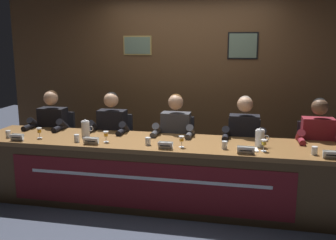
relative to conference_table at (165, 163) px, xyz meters
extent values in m
plane|color=#383D4C|center=(0.01, 0.13, -0.53)|extent=(12.00, 12.00, 0.00)
cube|color=brown|center=(0.01, 1.66, 0.77)|extent=(5.73, 0.12, 2.60)
cube|color=tan|center=(-0.77, 1.60, 1.29)|extent=(0.44, 0.02, 0.29)
cube|color=slate|center=(-0.77, 1.59, 1.29)|extent=(0.40, 0.01, 0.25)
cube|color=black|center=(0.78, 1.60, 1.29)|extent=(0.43, 0.02, 0.38)
cube|color=slate|center=(0.78, 1.59, 1.29)|extent=(0.39, 0.01, 0.34)
cube|color=brown|center=(0.01, 0.13, 0.20)|extent=(4.53, 0.83, 0.05)
cube|color=#4C341B|center=(0.01, -0.27, -0.18)|extent=(4.47, 0.04, 0.70)
cube|color=maroon|center=(-0.16, -0.29, -0.18)|extent=(3.10, 0.01, 0.53)
cube|color=white|center=(-0.16, -0.30, -0.08)|extent=(2.64, 0.00, 0.04)
cylinder|color=black|center=(-1.69, 0.64, -0.51)|extent=(0.44, 0.44, 0.02)
cylinder|color=black|center=(-1.69, 0.64, -0.30)|extent=(0.05, 0.05, 0.41)
cube|color=#232328|center=(-1.69, 0.64, -0.08)|extent=(0.44, 0.44, 0.03)
cube|color=#232328|center=(-1.69, 0.84, 0.16)|extent=(0.40, 0.05, 0.44)
cylinder|color=black|center=(-1.79, 0.29, -0.29)|extent=(0.10, 0.10, 0.47)
cylinder|color=black|center=(-1.59, 0.29, -0.29)|extent=(0.10, 0.10, 0.47)
cylinder|color=black|center=(-1.79, 0.44, -0.01)|extent=(0.13, 0.34, 0.13)
cylinder|color=black|center=(-1.59, 0.44, -0.01)|extent=(0.13, 0.34, 0.13)
cube|color=black|center=(-1.69, 0.61, 0.23)|extent=(0.36, 0.20, 0.48)
sphere|color=tan|center=(-1.69, 0.59, 0.60)|extent=(0.19, 0.19, 0.19)
sphere|color=#331E0F|center=(-1.69, 0.61, 0.62)|extent=(0.17, 0.17, 0.17)
cylinder|color=black|center=(-1.90, 0.51, 0.25)|extent=(0.09, 0.30, 0.25)
cylinder|color=black|center=(-1.48, 0.51, 0.25)|extent=(0.09, 0.30, 0.25)
cylinder|color=black|center=(-1.90, 0.35, 0.25)|extent=(0.07, 0.24, 0.07)
cylinder|color=black|center=(-1.48, 0.35, 0.25)|extent=(0.07, 0.24, 0.07)
cube|color=white|center=(-1.71, -0.22, 0.26)|extent=(0.16, 0.03, 0.08)
cube|color=white|center=(-1.71, -0.18, 0.26)|extent=(0.16, 0.03, 0.08)
cube|color=black|center=(-1.71, -0.22, 0.26)|extent=(0.11, 0.01, 0.01)
cylinder|color=white|center=(-1.51, -0.04, 0.22)|extent=(0.06, 0.06, 0.00)
cylinder|color=white|center=(-1.51, -0.04, 0.25)|extent=(0.01, 0.01, 0.05)
cone|color=white|center=(-1.51, -0.04, 0.31)|extent=(0.06, 0.06, 0.06)
cylinder|color=orange|center=(-1.51, -0.04, 0.31)|extent=(0.04, 0.04, 0.04)
cylinder|color=silver|center=(-1.89, -0.09, 0.27)|extent=(0.06, 0.06, 0.08)
cylinder|color=silver|center=(-1.89, -0.09, 0.25)|extent=(0.05, 0.05, 0.05)
cylinder|color=black|center=(-0.84, 0.64, -0.51)|extent=(0.44, 0.44, 0.02)
cylinder|color=black|center=(-0.84, 0.64, -0.30)|extent=(0.05, 0.05, 0.41)
cube|color=#232328|center=(-0.84, 0.64, -0.08)|extent=(0.44, 0.44, 0.03)
cube|color=#232328|center=(-0.84, 0.84, 0.16)|extent=(0.40, 0.05, 0.44)
cylinder|color=black|center=(-0.94, 0.29, -0.29)|extent=(0.10, 0.10, 0.47)
cylinder|color=black|center=(-0.74, 0.29, -0.29)|extent=(0.10, 0.10, 0.47)
cylinder|color=black|center=(-0.94, 0.44, -0.01)|extent=(0.13, 0.34, 0.13)
cylinder|color=black|center=(-0.74, 0.44, -0.01)|extent=(0.13, 0.34, 0.13)
cube|color=black|center=(-0.84, 0.61, 0.23)|extent=(0.36, 0.20, 0.48)
sphere|color=tan|center=(-0.84, 0.59, 0.60)|extent=(0.19, 0.19, 0.19)
sphere|color=black|center=(-0.84, 0.61, 0.62)|extent=(0.17, 0.17, 0.17)
cylinder|color=black|center=(-1.05, 0.51, 0.25)|extent=(0.09, 0.30, 0.25)
cylinder|color=black|center=(-0.63, 0.51, 0.25)|extent=(0.09, 0.30, 0.25)
cylinder|color=black|center=(-1.05, 0.35, 0.25)|extent=(0.07, 0.24, 0.07)
cylinder|color=black|center=(-0.63, 0.35, 0.25)|extent=(0.07, 0.24, 0.07)
cube|color=white|center=(-0.81, -0.19, 0.26)|extent=(0.17, 0.03, 0.08)
cube|color=white|center=(-0.81, -0.16, 0.26)|extent=(0.17, 0.03, 0.08)
cube|color=black|center=(-0.81, -0.19, 0.26)|extent=(0.12, 0.01, 0.01)
cylinder|color=white|center=(-0.68, -0.04, 0.22)|extent=(0.06, 0.06, 0.00)
cylinder|color=white|center=(-0.68, -0.04, 0.25)|extent=(0.01, 0.01, 0.05)
cone|color=white|center=(-0.68, -0.04, 0.31)|extent=(0.06, 0.06, 0.06)
cylinder|color=orange|center=(-0.68, -0.04, 0.31)|extent=(0.04, 0.04, 0.04)
cylinder|color=silver|center=(-1.01, -0.11, 0.27)|extent=(0.06, 0.06, 0.08)
cylinder|color=silver|center=(-1.01, -0.11, 0.25)|extent=(0.05, 0.05, 0.05)
cylinder|color=black|center=(0.01, 0.64, -0.51)|extent=(0.44, 0.44, 0.02)
cylinder|color=black|center=(0.01, 0.64, -0.30)|extent=(0.05, 0.05, 0.41)
cube|color=#232328|center=(0.01, 0.64, -0.08)|extent=(0.44, 0.44, 0.03)
cube|color=#232328|center=(0.01, 0.84, 0.16)|extent=(0.40, 0.05, 0.44)
cylinder|color=black|center=(-0.09, 0.29, -0.29)|extent=(0.10, 0.10, 0.47)
cylinder|color=black|center=(0.11, 0.29, -0.29)|extent=(0.10, 0.10, 0.47)
cylinder|color=black|center=(-0.09, 0.44, -0.01)|extent=(0.13, 0.34, 0.13)
cylinder|color=black|center=(0.11, 0.44, -0.01)|extent=(0.13, 0.34, 0.13)
cube|color=#38383D|center=(0.01, 0.61, 0.23)|extent=(0.36, 0.20, 0.48)
sphere|color=tan|center=(0.01, 0.59, 0.60)|extent=(0.19, 0.19, 0.19)
sphere|color=#593819|center=(0.01, 0.61, 0.62)|extent=(0.17, 0.17, 0.17)
cylinder|color=#38383D|center=(-0.20, 0.51, 0.25)|extent=(0.09, 0.30, 0.25)
cylinder|color=#38383D|center=(0.22, 0.51, 0.25)|extent=(0.09, 0.30, 0.25)
cylinder|color=#38383D|center=(-0.20, 0.35, 0.25)|extent=(0.07, 0.24, 0.07)
cylinder|color=#38383D|center=(0.22, 0.35, 0.25)|extent=(0.07, 0.24, 0.07)
cube|color=white|center=(0.04, -0.21, 0.26)|extent=(0.16, 0.03, 0.08)
cube|color=white|center=(0.04, -0.17, 0.26)|extent=(0.16, 0.03, 0.08)
cube|color=black|center=(0.04, -0.21, 0.26)|extent=(0.11, 0.01, 0.01)
cylinder|color=white|center=(0.20, -0.08, 0.22)|extent=(0.06, 0.06, 0.00)
cylinder|color=white|center=(0.20, -0.08, 0.25)|extent=(0.01, 0.01, 0.05)
cone|color=white|center=(0.20, -0.08, 0.31)|extent=(0.06, 0.06, 0.06)
cylinder|color=orange|center=(0.20, -0.08, 0.31)|extent=(0.04, 0.04, 0.04)
cylinder|color=silver|center=(-0.18, -0.07, 0.27)|extent=(0.06, 0.06, 0.08)
cylinder|color=silver|center=(-0.18, -0.07, 0.25)|extent=(0.05, 0.05, 0.05)
cylinder|color=black|center=(0.85, 0.64, -0.51)|extent=(0.44, 0.44, 0.02)
cylinder|color=black|center=(0.85, 0.64, -0.30)|extent=(0.05, 0.05, 0.41)
cube|color=#232328|center=(0.85, 0.64, -0.08)|extent=(0.44, 0.44, 0.03)
cube|color=#232328|center=(0.85, 0.84, 0.16)|extent=(0.40, 0.05, 0.44)
cylinder|color=black|center=(0.75, 0.29, -0.29)|extent=(0.10, 0.10, 0.47)
cylinder|color=black|center=(0.95, 0.29, -0.29)|extent=(0.10, 0.10, 0.47)
cylinder|color=black|center=(0.75, 0.44, -0.01)|extent=(0.13, 0.34, 0.13)
cylinder|color=black|center=(0.95, 0.44, -0.01)|extent=(0.13, 0.34, 0.13)
cube|color=black|center=(0.85, 0.61, 0.23)|extent=(0.36, 0.20, 0.48)
sphere|color=tan|center=(0.85, 0.59, 0.60)|extent=(0.19, 0.19, 0.19)
sphere|color=gray|center=(0.85, 0.61, 0.62)|extent=(0.17, 0.17, 0.17)
cylinder|color=black|center=(0.64, 0.51, 0.25)|extent=(0.09, 0.30, 0.25)
cylinder|color=black|center=(1.06, 0.51, 0.25)|extent=(0.09, 0.30, 0.25)
cylinder|color=black|center=(0.64, 0.35, 0.25)|extent=(0.07, 0.24, 0.07)
cylinder|color=black|center=(1.06, 0.35, 0.25)|extent=(0.07, 0.24, 0.07)
cube|color=white|center=(0.88, -0.22, 0.26)|extent=(0.18, 0.03, 0.08)
cube|color=white|center=(0.88, -0.18, 0.26)|extent=(0.18, 0.03, 0.08)
cube|color=black|center=(0.88, -0.22, 0.26)|extent=(0.12, 0.01, 0.01)
cylinder|color=white|center=(1.06, -0.06, 0.22)|extent=(0.06, 0.06, 0.00)
cylinder|color=white|center=(1.06, -0.06, 0.25)|extent=(0.01, 0.01, 0.05)
cone|color=white|center=(1.06, -0.06, 0.31)|extent=(0.06, 0.06, 0.06)
cylinder|color=yellow|center=(1.06, -0.06, 0.31)|extent=(0.04, 0.04, 0.04)
cylinder|color=silver|center=(0.66, -0.06, 0.27)|extent=(0.06, 0.06, 0.08)
cylinder|color=silver|center=(0.66, -0.06, 0.25)|extent=(0.05, 0.05, 0.05)
cylinder|color=black|center=(1.70, 0.64, -0.51)|extent=(0.44, 0.44, 0.02)
cylinder|color=black|center=(1.70, 0.64, -0.30)|extent=(0.05, 0.05, 0.41)
cube|color=#232328|center=(1.70, 0.64, -0.08)|extent=(0.44, 0.44, 0.03)
cube|color=#232328|center=(1.70, 0.84, 0.16)|extent=(0.40, 0.05, 0.44)
cylinder|color=black|center=(1.60, 0.29, -0.29)|extent=(0.10, 0.10, 0.47)
cylinder|color=black|center=(1.80, 0.29, -0.29)|extent=(0.10, 0.10, 0.47)
cylinder|color=black|center=(1.60, 0.44, -0.01)|extent=(0.13, 0.34, 0.13)
cylinder|color=black|center=(1.80, 0.44, -0.01)|extent=(0.13, 0.34, 0.13)
cube|color=maroon|center=(1.70, 0.61, 0.23)|extent=(0.36, 0.20, 0.48)
sphere|color=brown|center=(1.70, 0.59, 0.60)|extent=(0.19, 0.19, 0.19)
sphere|color=black|center=(1.70, 0.61, 0.62)|extent=(0.17, 0.17, 0.17)
cylinder|color=maroon|center=(1.49, 0.51, 0.25)|extent=(0.09, 0.30, 0.25)
cylinder|color=maroon|center=(1.49, 0.35, 0.25)|extent=(0.07, 0.24, 0.07)
cube|color=white|center=(1.71, -0.21, 0.26)|extent=(0.18, 0.03, 0.08)
cube|color=white|center=(1.71, -0.18, 0.26)|extent=(0.18, 0.03, 0.08)
cube|color=black|center=(1.71, -0.21, 0.26)|extent=(0.13, 0.01, 0.01)
cylinder|color=silver|center=(1.56, -0.08, 0.27)|extent=(0.06, 0.06, 0.08)
cylinder|color=silver|center=(1.56, -0.08, 0.25)|extent=(0.05, 0.05, 0.05)
cylinder|color=silver|center=(-1.01, 0.15, 0.31)|extent=(0.10, 0.10, 0.18)
cylinder|color=silver|center=(-1.01, 0.15, 0.41)|extent=(0.08, 0.09, 0.01)
sphere|color=silver|center=(-1.01, 0.15, 0.42)|extent=(0.02, 0.02, 0.02)
torus|color=silver|center=(-0.95, 0.15, 0.32)|extent=(0.07, 0.01, 0.07)
cylinder|color=silver|center=(1.03, 0.11, 0.31)|extent=(0.10, 0.10, 0.18)
cylinder|color=silver|center=(1.03, 0.11, 0.41)|extent=(0.08, 0.09, 0.01)
sphere|color=silver|center=(1.03, 0.11, 0.42)|extent=(0.02, 0.02, 0.02)
torus|color=silver|center=(1.09, 0.11, 0.32)|extent=(0.07, 0.01, 0.07)
cube|color=white|center=(0.90, -0.06, 0.23)|extent=(0.23, 0.17, 0.01)
camera|label=1|loc=(0.87, -4.02, 1.34)|focal=40.83mm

